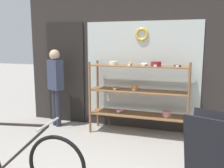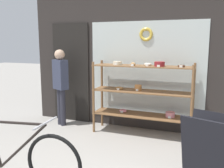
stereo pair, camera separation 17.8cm
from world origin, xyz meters
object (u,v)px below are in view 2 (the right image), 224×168
(bicycle, at_px, (11,154))
(display_case, at_px, (143,91))
(sandwich_board, at_px, (210,158))
(pedestrian, at_px, (61,82))

(bicycle, bearing_deg, display_case, 60.96)
(display_case, xyz_separation_m, sandwich_board, (1.16, -1.64, -0.35))
(bicycle, xyz_separation_m, sandwich_board, (2.22, 0.53, 0.10))
(pedestrian, bearing_deg, sandwich_board, -3.37)
(display_case, height_order, pedestrian, pedestrian)
(bicycle, relative_size, pedestrian, 1.18)
(display_case, bearing_deg, bicycle, -116.14)
(display_case, bearing_deg, pedestrian, -178.20)
(bicycle, distance_m, sandwich_board, 2.28)
(bicycle, relative_size, sandwich_board, 1.97)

